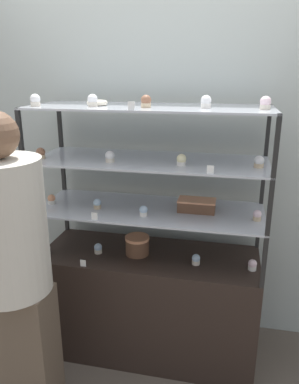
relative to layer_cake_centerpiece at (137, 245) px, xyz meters
name	(u,v)px	position (x,y,z in m)	size (l,w,h in m)	color
ground_plane	(150,346)	(0.08, 0.02, -0.80)	(20.00, 20.00, 0.00)	brown
back_wall	(162,156)	(0.08, 0.43, 0.50)	(8.00, 0.05, 2.60)	#A8B2AD
display_base	(150,302)	(0.08, 0.02, -0.43)	(1.41, 0.54, 0.74)	black
display_riser_lower	(150,211)	(0.08, 0.02, 0.24)	(1.41, 0.54, 0.32)	black
display_riser_middle	(150,162)	(0.08, 0.02, 0.55)	(1.41, 0.54, 0.32)	black
display_riser_upper	(150,109)	(0.08, 0.02, 0.87)	(1.41, 0.54, 0.32)	black
layer_cake_centerpiece	(137,245)	(0.00, 0.00, 0.00)	(0.16, 0.16, 0.12)	brown
sheet_cake_frosted	(197,205)	(0.37, 0.04, 0.29)	(0.23, 0.13, 0.07)	brown
cupcake_0	(46,249)	(-0.58, -0.13, -0.03)	(0.05, 0.05, 0.07)	beige
cupcake_1	(98,248)	(-0.26, -0.04, -0.03)	(0.05, 0.05, 0.07)	beige
cupcake_2	(196,259)	(0.39, -0.06, -0.03)	(0.05, 0.05, 0.07)	beige
cupcake_3	(252,265)	(0.73, -0.05, -0.03)	(0.05, 0.05, 0.07)	white
price_tag_0	(83,263)	(-0.28, -0.23, -0.04)	(0.04, 0.00, 0.04)	white
cupcake_4	(52,199)	(-0.56, -0.03, 0.28)	(0.05, 0.05, 0.06)	white
cupcake_5	(97,204)	(-0.24, -0.05, 0.28)	(0.05, 0.05, 0.06)	#CCB28C
cupcake_6	(144,211)	(0.07, -0.11, 0.28)	(0.05, 0.05, 0.06)	white
cupcake_7	(257,215)	(0.73, -0.04, 0.28)	(0.05, 0.05, 0.06)	#CCB28C
price_tag_1	(94,216)	(-0.20, -0.23, 0.28)	(0.04, 0.00, 0.04)	white
cupcake_8	(41,153)	(-0.58, -0.09, 0.60)	(0.06, 0.06, 0.07)	#CCB28C
cupcake_9	(110,157)	(-0.14, -0.09, 0.60)	(0.06, 0.06, 0.07)	beige
cupcake_10	(181,160)	(0.29, -0.09, 0.60)	(0.06, 0.06, 0.07)	white
cupcake_11	(259,162)	(0.71, -0.04, 0.60)	(0.06, 0.06, 0.07)	#CCB28C
price_tag_2	(210,170)	(0.46, -0.23, 0.59)	(0.04, 0.00, 0.04)	white
cupcake_12	(35,100)	(-0.56, -0.13, 0.92)	(0.06, 0.06, 0.07)	beige
cupcake_13	(93,101)	(-0.23, -0.08, 0.92)	(0.06, 0.06, 0.07)	beige
cupcake_14	(145,101)	(0.07, -0.07, 0.92)	(0.06, 0.06, 0.07)	#CCB28C
cupcake_15	(206,102)	(0.41, -0.04, 0.92)	(0.06, 0.06, 0.07)	white
cupcake_16	(265,103)	(0.72, -0.05, 0.92)	(0.06, 0.06, 0.07)	beige
price_tag_3	(131,106)	(0.04, -0.23, 0.91)	(0.04, 0.00, 0.04)	white
donut_glazed	(97,103)	(-0.23, -0.01, 0.90)	(0.12, 0.12, 0.03)	#EFE5CC
customer_figure	(11,268)	(-0.50, -0.63, 0.12)	(0.40, 0.40, 1.71)	brown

